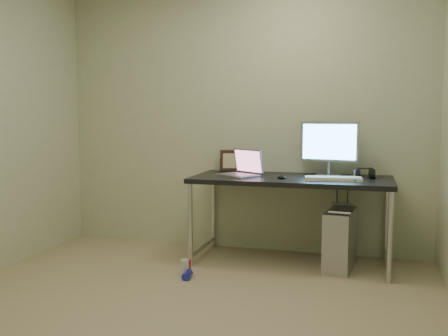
# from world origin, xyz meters

# --- Properties ---
(floor) EXTENTS (3.50, 3.50, 0.00)m
(floor) POSITION_xyz_m (0.00, 0.00, 0.00)
(floor) COLOR tan
(floor) RESTS_ON ground
(wall_back) EXTENTS (3.50, 0.02, 2.50)m
(wall_back) POSITION_xyz_m (0.00, 1.75, 1.25)
(wall_back) COLOR beige
(wall_back) RESTS_ON ground
(desk) EXTENTS (1.69, 0.74, 0.75)m
(desk) POSITION_xyz_m (0.53, 1.38, 0.68)
(desk) COLOR black
(desk) RESTS_ON ground
(tower_computer) EXTENTS (0.26, 0.50, 0.53)m
(tower_computer) POSITION_xyz_m (0.96, 1.32, 0.25)
(tower_computer) COLOR #B8B8BD
(tower_computer) RESTS_ON ground
(cable_a) EXTENTS (0.01, 0.16, 0.69)m
(cable_a) POSITION_xyz_m (0.91, 1.70, 0.40)
(cable_a) COLOR black
(cable_a) RESTS_ON ground
(cable_b) EXTENTS (0.02, 0.11, 0.71)m
(cable_b) POSITION_xyz_m (1.00, 1.68, 0.38)
(cable_b) COLOR black
(cable_b) RESTS_ON ground
(can_red) EXTENTS (0.08, 0.08, 0.13)m
(can_red) POSITION_xyz_m (-0.21, 0.82, 0.06)
(can_red) COLOR #B5202F
(can_red) RESTS_ON ground
(can_white) EXTENTS (0.09, 0.09, 0.13)m
(can_white) POSITION_xyz_m (-0.22, 0.80, 0.06)
(can_white) COLOR silver
(can_white) RESTS_ON ground
(can_blue) EXTENTS (0.07, 0.12, 0.06)m
(can_blue) POSITION_xyz_m (-0.18, 0.72, 0.03)
(can_blue) COLOR #2027B3
(can_blue) RESTS_ON ground
(laptop) EXTENTS (0.43, 0.41, 0.23)m
(laptop) POSITION_xyz_m (0.10, 1.35, 0.80)
(laptop) COLOR #ABAAB3
(laptop) RESTS_ON desk
(monitor) EXTENTS (0.50, 0.17, 0.47)m
(monitor) POSITION_xyz_m (0.83, 1.56, 1.03)
(monitor) COLOR #ABAAB3
(monitor) RESTS_ON desk
(keyboard) EXTENTS (0.47, 0.21, 0.03)m
(keyboard) POSITION_xyz_m (0.89, 1.27, 0.76)
(keyboard) COLOR white
(keyboard) RESTS_ON desk
(mouse_right) EXTENTS (0.09, 0.12, 0.04)m
(mouse_right) POSITION_xyz_m (1.07, 1.27, 0.77)
(mouse_right) COLOR black
(mouse_right) RESTS_ON desk
(mouse_left) EXTENTS (0.10, 0.12, 0.04)m
(mouse_left) POSITION_xyz_m (0.47, 1.28, 0.77)
(mouse_left) COLOR black
(mouse_left) RESTS_ON desk
(headphones) EXTENTS (0.18, 0.11, 0.11)m
(headphones) POSITION_xyz_m (1.14, 1.48, 0.78)
(headphones) COLOR black
(headphones) RESTS_ON desk
(picture_frame) EXTENTS (0.26, 0.12, 0.20)m
(picture_frame) POSITION_xyz_m (-0.06, 1.69, 0.85)
(picture_frame) COLOR black
(picture_frame) RESTS_ON desk
(webcam) EXTENTS (0.04, 0.03, 0.11)m
(webcam) POSITION_xyz_m (0.15, 1.61, 0.83)
(webcam) COLOR silver
(webcam) RESTS_ON desk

